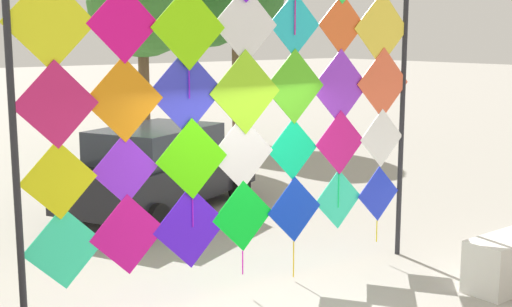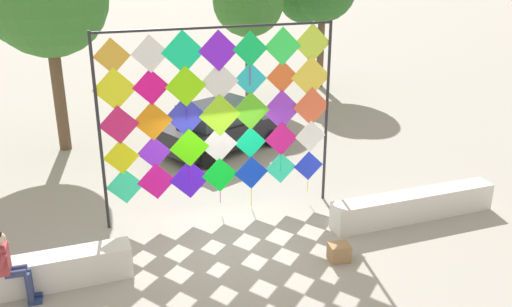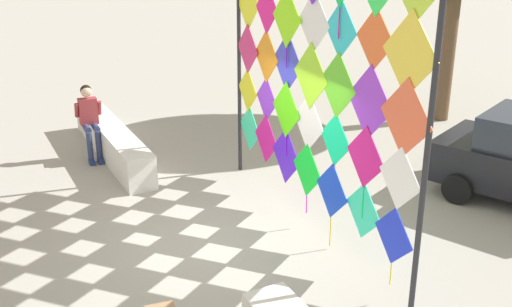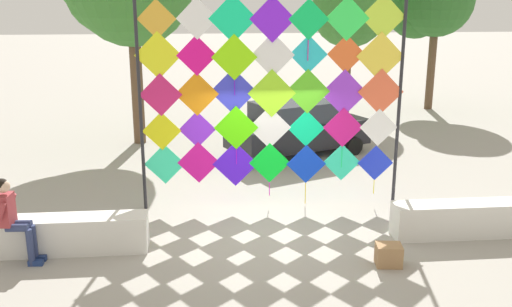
{
  "view_description": "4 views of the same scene",
  "coord_description": "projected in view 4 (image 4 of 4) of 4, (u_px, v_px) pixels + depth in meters",
  "views": [
    {
      "loc": [
        -4.69,
        -4.96,
        3.08
      ],
      "look_at": [
        -0.36,
        0.47,
        1.89
      ],
      "focal_mm": 48.78,
      "sensor_mm": 36.0,
      "label": 1
    },
    {
      "loc": [
        -3.24,
        -10.37,
        6.18
      ],
      "look_at": [
        0.68,
        0.34,
        1.8
      ],
      "focal_mm": 39.72,
      "sensor_mm": 36.0,
      "label": 2
    },
    {
      "loc": [
        7.5,
        -3.3,
        4.53
      ],
      "look_at": [
        0.64,
        0.24,
        1.59
      ],
      "focal_mm": 43.4,
      "sensor_mm": 36.0,
      "label": 3
    },
    {
      "loc": [
        -1.24,
        -9.86,
        4.3
      ],
      "look_at": [
        -0.25,
        0.19,
        1.5
      ],
      "focal_mm": 39.72,
      "sensor_mm": 36.0,
      "label": 4
    }
  ],
  "objects": [
    {
      "name": "plaza_ledge_right",
      "position": [
        501.0,
        218.0,
        10.56
      ],
      "size": [
        4.11,
        0.53,
        0.64
      ],
      "primitive_type": "cube",
      "color": "silver",
      "rests_on": "ground"
    },
    {
      "name": "ground",
      "position": [
        270.0,
        232.0,
        10.72
      ],
      "size": [
        120.0,
        120.0,
        0.0
      ],
      "primitive_type": "plane",
      "color": "#9E998E"
    },
    {
      "name": "cardboard_box_large",
      "position": [
        389.0,
        255.0,
        9.36
      ],
      "size": [
        0.46,
        0.39,
        0.36
      ],
      "primitive_type": "cube",
      "rotation": [
        0.0,
        0.0,
        -0.13
      ],
      "color": "#9E754C",
      "rests_on": "ground"
    },
    {
      "name": "kite_display_rack",
      "position": [
        271.0,
        87.0,
        11.35
      ],
      "size": [
        5.39,
        0.35,
        4.43
      ],
      "color": "#232328",
      "rests_on": "ground"
    },
    {
      "name": "tree_palm_like",
      "position": [
        430.0,
        1.0,
        21.55
      ],
      "size": [
        3.05,
        3.13,
        5.6
      ],
      "color": "brown",
      "rests_on": "ground"
    },
    {
      "name": "parked_car",
      "position": [
        297.0,
        128.0,
        15.82
      ],
      "size": [
        4.23,
        3.07,
        1.51
      ],
      "color": "black",
      "rests_on": "ground"
    },
    {
      "name": "tree_far_right",
      "position": [
        350.0,
        12.0,
        20.33
      ],
      "size": [
        2.76,
        2.88,
        5.25
      ],
      "color": "brown",
      "rests_on": "ground"
    },
    {
      "name": "seated_vendor",
      "position": [
        13.0,
        214.0,
        9.23
      ],
      "size": [
        0.67,
        0.53,
        1.49
      ],
      "color": "navy",
      "rests_on": "ground"
    },
    {
      "name": "plaza_ledge_left",
      "position": [
        27.0,
        236.0,
        9.75
      ],
      "size": [
        4.11,
        0.53,
        0.64
      ],
      "primitive_type": "cube",
      "color": "silver",
      "rests_on": "ground"
    }
  ]
}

